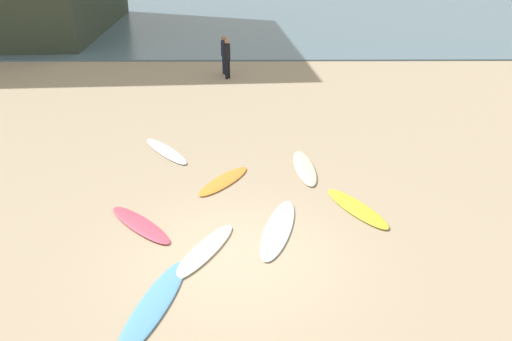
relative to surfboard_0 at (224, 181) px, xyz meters
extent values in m
plane|color=tan|center=(0.42, -3.36, -0.03)|extent=(120.00, 120.00, 0.00)
cube|color=slate|center=(0.42, 34.27, 0.01)|extent=(120.00, 40.00, 0.08)
ellipsoid|color=orange|center=(0.00, 0.00, 0.00)|extent=(1.54, 2.02, 0.06)
ellipsoid|color=#F4E5C0|center=(2.17, 0.79, 0.01)|extent=(0.67, 2.38, 0.09)
ellipsoid|color=yellow|center=(3.16, -1.50, 0.01)|extent=(1.47, 2.18, 0.08)
ellipsoid|color=silver|center=(-0.22, -3.22, 0.00)|extent=(1.38, 2.16, 0.07)
ellipsoid|color=#DC475E|center=(-1.72, -2.20, 0.01)|extent=(1.83, 1.91, 0.08)
ellipsoid|color=white|center=(1.30, -2.38, 0.00)|extent=(1.16, 2.64, 0.07)
ellipsoid|color=white|center=(-1.81, 2.04, 0.01)|extent=(1.80, 2.29, 0.07)
ellipsoid|color=#5499DC|center=(-0.95, -4.85, 0.00)|extent=(1.16, 2.64, 0.06)
cylinder|color=#191E33|center=(-0.56, 11.67, 0.39)|extent=(0.14, 0.14, 0.84)
cylinder|color=#191E33|center=(-0.49, 11.48, 0.39)|extent=(0.14, 0.14, 0.84)
cylinder|color=#191E33|center=(-0.53, 11.57, 1.16)|extent=(0.36, 0.36, 0.70)
sphere|color=#9E7051|center=(-0.53, 11.57, 1.63)|extent=(0.23, 0.23, 0.23)
cylinder|color=black|center=(-0.39, 10.64, 0.39)|extent=(0.14, 0.14, 0.84)
cylinder|color=black|center=(-0.31, 10.83, 0.39)|extent=(0.14, 0.14, 0.84)
cylinder|color=black|center=(-0.35, 10.74, 1.16)|extent=(0.37, 0.37, 0.70)
sphere|color=#9E7051|center=(-0.35, 10.74, 1.63)|extent=(0.23, 0.23, 0.23)
camera|label=1|loc=(0.73, -11.76, 5.67)|focal=35.41mm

